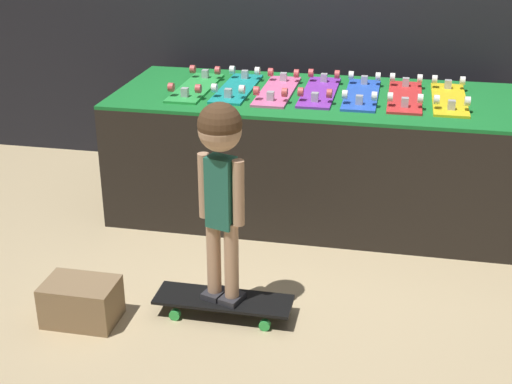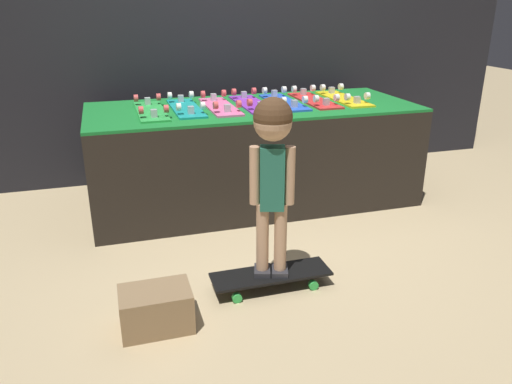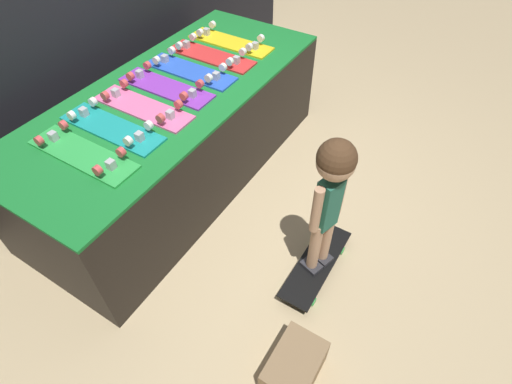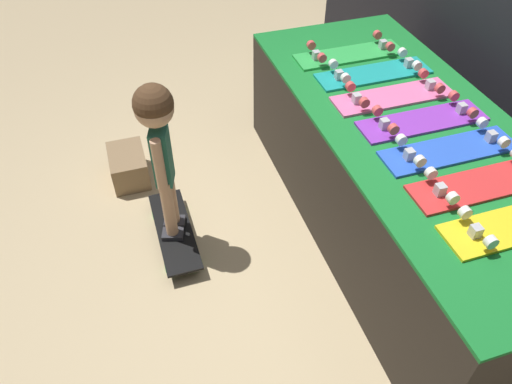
% 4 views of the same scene
% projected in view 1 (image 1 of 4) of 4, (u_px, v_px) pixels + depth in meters
% --- Properties ---
extents(ground_plane, '(16.00, 16.00, 0.00)m').
position_uv_depth(ground_plane, '(302.00, 251.00, 4.03)').
color(ground_plane, tan).
extents(display_rack, '(2.43, 0.99, 0.76)m').
position_uv_depth(display_rack, '(317.00, 154.00, 4.39)').
color(display_rack, black).
rests_on(display_rack, ground_plane).
extents(skateboard_green_on_rack, '(0.19, 0.68, 0.09)m').
position_uv_depth(skateboard_green_on_rack, '(196.00, 86.00, 4.36)').
color(skateboard_green_on_rack, green).
rests_on(skateboard_green_on_rack, display_rack).
extents(skateboard_teal_on_rack, '(0.19, 0.68, 0.09)m').
position_uv_depth(skateboard_teal_on_rack, '(237.00, 87.00, 4.34)').
color(skateboard_teal_on_rack, teal).
rests_on(skateboard_teal_on_rack, display_rack).
extents(skateboard_pink_on_rack, '(0.19, 0.68, 0.09)m').
position_uv_depth(skateboard_pink_on_rack, '(277.00, 90.00, 4.28)').
color(skateboard_pink_on_rack, pink).
rests_on(skateboard_pink_on_rack, display_rack).
extents(skateboard_purple_on_rack, '(0.19, 0.68, 0.09)m').
position_uv_depth(skateboard_purple_on_rack, '(319.00, 91.00, 4.26)').
color(skateboard_purple_on_rack, purple).
rests_on(skateboard_purple_on_rack, display_rack).
extents(skateboard_blue_on_rack, '(0.19, 0.68, 0.09)m').
position_uv_depth(skateboard_blue_on_rack, '(362.00, 93.00, 4.21)').
color(skateboard_blue_on_rack, blue).
rests_on(skateboard_blue_on_rack, display_rack).
extents(skateboard_red_on_rack, '(0.19, 0.68, 0.09)m').
position_uv_depth(skateboard_red_on_rack, '(405.00, 95.00, 4.17)').
color(skateboard_red_on_rack, red).
rests_on(skateboard_red_on_rack, display_rack).
extents(skateboard_yellow_on_rack, '(0.19, 0.68, 0.09)m').
position_uv_depth(skateboard_yellow_on_rack, '(449.00, 98.00, 4.12)').
color(skateboard_yellow_on_rack, yellow).
rests_on(skateboard_yellow_on_rack, display_rack).
extents(skateboard_on_floor, '(0.66, 0.20, 0.09)m').
position_uv_depth(skateboard_on_floor, '(223.00, 301.00, 3.41)').
color(skateboard_on_floor, black).
rests_on(skateboard_on_floor, ground_plane).
extents(child, '(0.22, 0.20, 0.97)m').
position_uv_depth(child, '(221.00, 166.00, 3.13)').
color(child, '#2D2D33').
rests_on(child, skateboard_on_floor).
extents(storage_box, '(0.34, 0.23, 0.20)m').
position_uv_depth(storage_box, '(81.00, 302.00, 3.35)').
color(storage_box, '#8E704C').
rests_on(storage_box, ground_plane).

